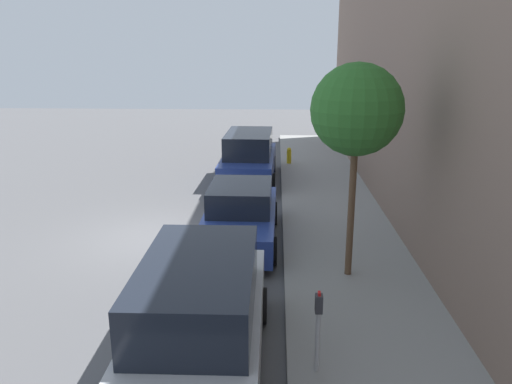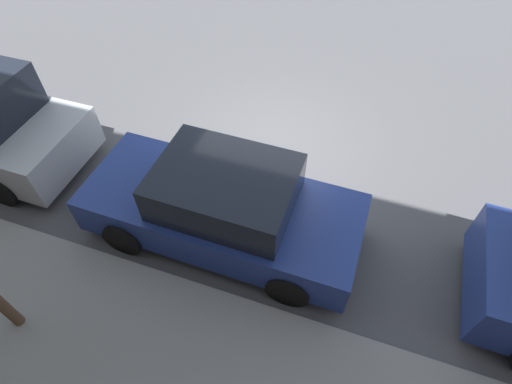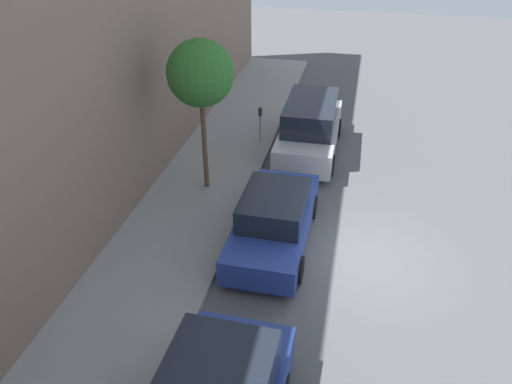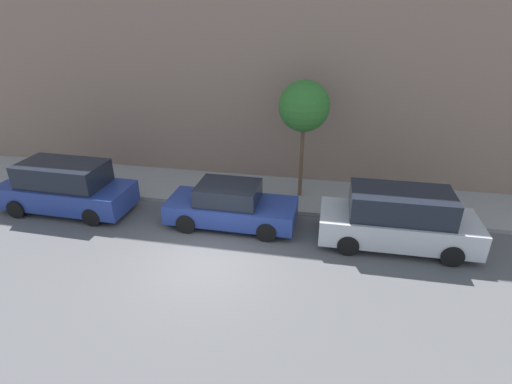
# 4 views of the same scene
# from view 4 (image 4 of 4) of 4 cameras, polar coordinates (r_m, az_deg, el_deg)

# --- Properties ---
(ground_plane) EXTENTS (60.00, 60.00, 0.00)m
(ground_plane) POSITION_cam_4_polar(r_m,az_deg,el_deg) (12.45, -7.00, -9.85)
(ground_plane) COLOR #515154
(sidewalk) EXTENTS (3.07, 32.00, 0.15)m
(sidewalk) POSITION_cam_4_polar(r_m,az_deg,el_deg) (16.62, -1.82, 0.23)
(sidewalk) COLOR gray
(sidewalk) RESTS_ON ground_plane
(building_facade) EXTENTS (2.00, 32.00, 10.97)m
(building_facade) POSITION_cam_4_polar(r_m,az_deg,el_deg) (17.59, -0.14, 20.03)
(building_facade) COLOR #846B5B
(building_facade) RESTS_ON ground_plane
(parked_minivan_nearest) EXTENTS (2.02, 4.91, 1.90)m
(parked_minivan_nearest) POSITION_cam_4_polar(r_m,az_deg,el_deg) (13.50, 19.65, -3.69)
(parked_minivan_nearest) COLOR #B7BABF
(parked_minivan_nearest) RESTS_ON ground_plane
(parked_sedan_second) EXTENTS (1.92, 4.52, 1.54)m
(parked_sedan_second) POSITION_cam_4_polar(r_m,az_deg,el_deg) (13.98, -3.62, -1.99)
(parked_sedan_second) COLOR navy
(parked_sedan_second) RESTS_ON ground_plane
(parked_minivan_third) EXTENTS (2.02, 4.95, 1.90)m
(parked_minivan_third) POSITION_cam_4_polar(r_m,az_deg,el_deg) (16.45, -25.53, 0.57)
(parked_minivan_third) COLOR navy
(parked_minivan_third) RESTS_ON ground_plane
(parking_meter_near) EXTENTS (0.11, 0.15, 1.33)m
(parking_meter_near) POSITION_cam_4_polar(r_m,az_deg,el_deg) (15.10, 19.30, -0.26)
(parking_meter_near) COLOR #ADADB2
(parking_meter_near) RESTS_ON sidewalk
(street_tree) EXTENTS (1.88, 1.88, 4.53)m
(street_tree) POSITION_cam_4_polar(r_m,az_deg,el_deg) (14.94, 6.89, 12.01)
(street_tree) COLOR brown
(street_tree) RESTS_ON sidewalk
(fire_hydrant) EXTENTS (0.20, 0.20, 0.69)m
(fire_hydrant) POSITION_cam_4_polar(r_m,az_deg,el_deg) (19.27, -28.78, 1.96)
(fire_hydrant) COLOR gold
(fire_hydrant) RESTS_ON sidewalk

